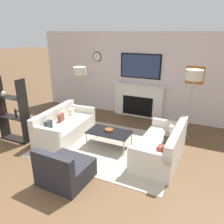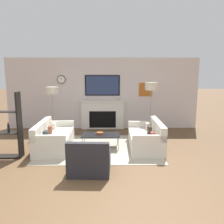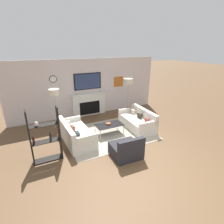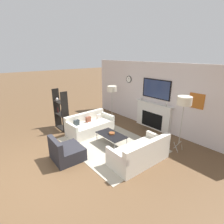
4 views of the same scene
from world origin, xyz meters
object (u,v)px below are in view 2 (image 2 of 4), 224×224
Objects in this scene: armchair at (90,161)px; floor_lamp_left at (52,91)px; coffee_table at (101,135)px; floor_lamp_right at (151,87)px; couch_left at (54,139)px; decorative_bowl at (100,133)px; shelf_unit at (3,127)px; couch_right at (147,138)px.

armchair is 3.63m from floor_lamp_left.
floor_lamp_left is at bearing 139.77° from coffee_table.
armchair is 3.82m from floor_lamp_right.
floor_lamp_right is at bearing 25.88° from couch_left.
decorative_bowl is 0.13× the size of floor_lamp_left.
floor_lamp_right is at bearing 40.81° from coffee_table.
shelf_unit reaches higher than armchair.
couch_left is at bearing 33.57° from shelf_unit.
couch_right is at bearing -104.24° from floor_lamp_right.
coffee_table is (0.17, 1.59, 0.12)m from armchair.
armchair is at bearing -21.69° from shelf_unit.
armchair is 0.84× the size of coffee_table.
couch_right is at bearing 46.92° from armchair.
couch_left is 1.12× the size of shelf_unit.
floor_lamp_right reaches higher than decorative_bowl.
couch_left reaches higher than armchair.
couch_left is at bearing -179.42° from coffee_table.
couch_right is 2.01× the size of armchair.
floor_lamp_right reaches higher than shelf_unit.
floor_lamp_left is (-0.37, 1.46, 1.24)m from couch_left.
floor_lamp_right reaches higher than coffee_table.
floor_lamp_right reaches higher than couch_left.
decorative_bowl is (-1.33, 0.05, 0.15)m from couch_right.
armchair is 1.64m from decorative_bowl.
decorative_bowl is (1.31, 0.05, 0.15)m from couch_left.
floor_lamp_left is 0.92× the size of floor_lamp_right.
armchair is at bearing -121.30° from floor_lamp_right.
couch_right is 1.33m from decorative_bowl.
couch_left is 2.63m from couch_right.
coffee_table is 5.03× the size of decorative_bowl.
couch_left is at bearing 126.41° from armchair.
shelf_unit is at bearing -107.37° from floor_lamp_left.
shelf_unit is (-4.05, -2.15, -0.86)m from floor_lamp_right.
coffee_table is at bearing 16.59° from shelf_unit.
couch_left is 1.02× the size of floor_lamp_right.
couch_right is 3.56m from floor_lamp_left.
floor_lamp_left is 2.37m from shelf_unit.
shelf_unit is at bearing -163.41° from coffee_table.
shelf_unit is at bearing -169.28° from couch_right.
couch_left is 1.32m from decorative_bowl.
coffee_table is 2.51m from floor_lamp_left.
floor_lamp_left is at bearing 72.63° from shelf_unit.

